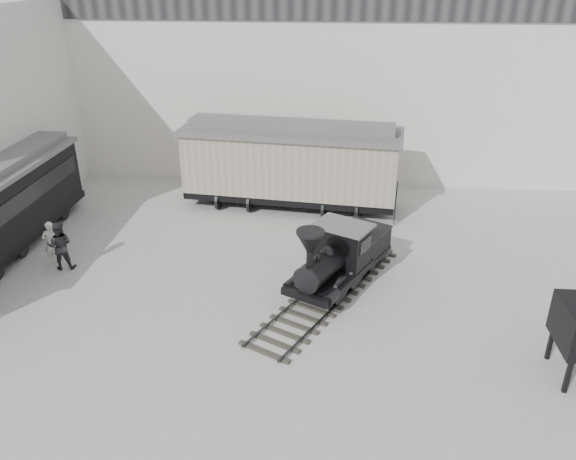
# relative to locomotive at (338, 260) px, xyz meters

# --- Properties ---
(ground) EXTENTS (90.00, 90.00, 0.00)m
(ground) POSITION_rel_locomotive_xyz_m (-2.58, -3.34, -1.07)
(ground) COLOR #9E9E9B
(north_wall) EXTENTS (34.00, 2.51, 11.00)m
(north_wall) POSITION_rel_locomotive_xyz_m (-2.58, 11.65, 4.49)
(north_wall) COLOR silver
(north_wall) RESTS_ON ground
(locomotive) EXTENTS (5.35, 8.09, 2.89)m
(locomotive) POSITION_rel_locomotive_xyz_m (0.00, 0.00, 0.00)
(locomotive) COLOR #2D2B26
(locomotive) RESTS_ON ground
(boxcar) EXTENTS (10.26, 4.17, 4.09)m
(boxcar) POSITION_rel_locomotive_xyz_m (-2.29, 7.25, 1.08)
(boxcar) COLOR black
(boxcar) RESTS_ON ground
(visitor_a) EXTENTS (0.76, 0.66, 1.74)m
(visitor_a) POSITION_rel_locomotive_xyz_m (-10.78, 0.75, -0.20)
(visitor_a) COLOR silver
(visitor_a) RESTS_ON ground
(visitor_b) EXTENTS (1.05, 0.90, 1.88)m
(visitor_b) POSITION_rel_locomotive_xyz_m (-10.28, 0.41, -0.13)
(visitor_b) COLOR #252527
(visitor_b) RESTS_ON ground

